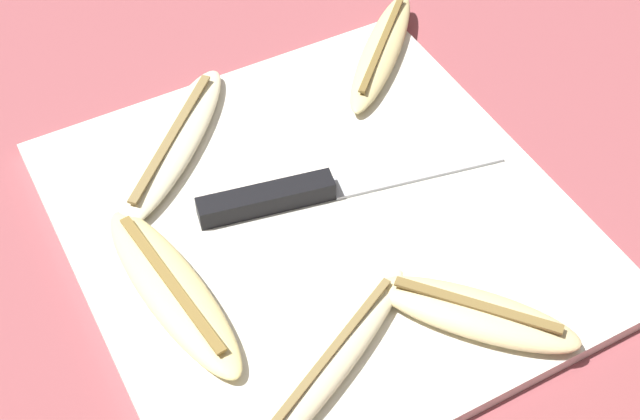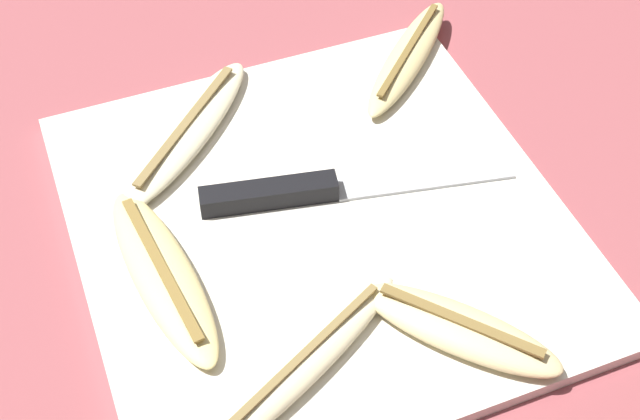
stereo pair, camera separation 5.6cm
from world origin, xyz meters
name	(u,v)px [view 2 (the right image)]	position (x,y,z in m)	size (l,w,h in m)	color
ground_plane	(320,228)	(0.00, 0.00, 0.00)	(4.00, 4.00, 0.00)	#93474C
cutting_board	(320,223)	(0.00, 0.00, 0.01)	(0.39, 0.38, 0.01)	silver
knife	(300,191)	(-0.03, -0.01, 0.02)	(0.07, 0.26, 0.02)	black
banana_golden_short	(163,274)	(0.02, -0.13, 0.02)	(0.19, 0.06, 0.02)	#EDD689
banana_bright_far	(187,132)	(-0.13, -0.07, 0.02)	(0.17, 0.17, 0.02)	beige
banana_mellow_near	(459,329)	(0.14, 0.05, 0.02)	(0.14, 0.13, 0.02)	beige
banana_pale_long	(298,367)	(0.13, -0.07, 0.02)	(0.12, 0.20, 0.02)	beige
banana_spotted_left	(408,56)	(-0.15, 0.15, 0.02)	(0.15, 0.15, 0.02)	#DBC684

